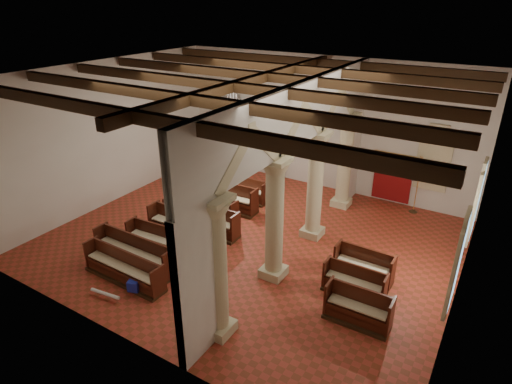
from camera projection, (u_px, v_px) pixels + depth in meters
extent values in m
plane|color=maroon|center=(251.00, 240.00, 15.92)|extent=(14.00, 14.00, 0.00)
plane|color=#321F10|center=(250.00, 75.00, 13.40)|extent=(14.00, 14.00, 0.00)
cube|color=silver|center=(321.00, 124.00, 19.31)|extent=(14.00, 0.02, 6.00)
cube|color=silver|center=(115.00, 243.00, 10.01)|extent=(14.00, 0.02, 6.00)
cube|color=silver|center=(110.00, 134.00, 17.97)|extent=(0.02, 12.00, 6.00)
cube|color=silver|center=(473.00, 214.00, 11.35)|extent=(0.02, 12.00, 6.00)
cube|color=#C0B58E|center=(219.00, 327.00, 11.51)|extent=(0.75, 0.75, 0.30)
cylinder|color=#C0B58E|center=(216.00, 272.00, 10.76)|extent=(0.56, 0.56, 3.30)
cube|color=#C0B58E|center=(273.00, 272.00, 13.84)|extent=(0.75, 0.75, 0.30)
cylinder|color=#C0B58E|center=(274.00, 223.00, 13.09)|extent=(0.56, 0.56, 3.30)
cube|color=#C0B58E|center=(312.00, 232.00, 16.16)|extent=(0.75, 0.75, 0.30)
cylinder|color=#C0B58E|center=(315.00, 188.00, 15.41)|extent=(0.56, 0.56, 3.30)
cube|color=#C0B58E|center=(341.00, 202.00, 18.49)|extent=(0.75, 0.75, 0.30)
cylinder|color=#C0B58E|center=(345.00, 163.00, 17.74)|extent=(0.56, 0.56, 3.30)
cube|color=silver|center=(300.00, 113.00, 12.96)|extent=(0.25, 11.90, 1.93)
cube|color=#377D61|center=(458.00, 267.00, 10.53)|extent=(0.03, 1.00, 2.20)
cube|color=#377D61|center=(477.00, 205.00, 13.63)|extent=(0.03, 1.00, 2.20)
cube|color=#377D61|center=(434.00, 161.00, 17.27)|extent=(1.00, 0.03, 2.20)
cube|color=#311F0F|center=(233.00, 154.00, 21.93)|extent=(2.00, 0.80, 1.80)
cube|color=#311F0F|center=(233.00, 135.00, 21.51)|extent=(2.10, 0.85, 0.20)
cube|color=#362411|center=(278.00, 179.00, 21.03)|extent=(0.46, 0.46, 0.10)
cube|color=#362411|center=(278.00, 170.00, 20.83)|extent=(0.22, 0.22, 1.09)
cube|color=#362411|center=(278.00, 159.00, 20.51)|extent=(0.51, 0.41, 0.19)
cube|color=maroon|center=(393.00, 178.00, 18.37)|extent=(1.60, 0.06, 2.10)
cylinder|color=gold|center=(396.00, 154.00, 17.89)|extent=(1.80, 0.04, 0.04)
cone|color=#311F0F|center=(413.00, 210.00, 17.97)|extent=(0.37, 0.37, 0.12)
cylinder|color=gold|center=(418.00, 185.00, 17.48)|extent=(0.04, 0.04, 2.46)
cylinder|color=gold|center=(422.00, 159.00, 17.01)|extent=(0.32, 0.67, 0.03)
cube|color=#191753|center=(420.00, 171.00, 17.21)|extent=(0.52, 0.24, 0.87)
cube|color=navy|center=(134.00, 286.00, 12.98)|extent=(0.41, 0.38, 0.34)
cube|color=#18148F|center=(216.00, 253.00, 14.66)|extent=(0.37, 0.35, 0.30)
cube|color=navy|center=(229.00, 226.00, 16.34)|extent=(0.30, 0.25, 0.30)
cylinder|color=silver|center=(105.00, 294.00, 12.79)|extent=(1.05, 0.24, 0.10)
cylinder|color=white|center=(157.00, 269.00, 13.93)|extent=(0.88, 0.16, 0.09)
cube|color=#311F0F|center=(125.00, 279.00, 13.64)|extent=(3.10, 0.74, 0.10)
cube|color=#431D0E|center=(123.00, 273.00, 13.50)|extent=(2.95, 0.45, 0.43)
cube|color=#431D0E|center=(127.00, 263.00, 13.57)|extent=(2.94, 0.13, 0.91)
cube|color=#431D0E|center=(91.00, 252.00, 14.16)|extent=(0.08, 0.58, 0.91)
cube|color=#431D0E|center=(159.00, 281.00, 12.73)|extent=(0.08, 0.58, 0.91)
cube|color=beige|center=(122.00, 267.00, 13.39)|extent=(2.83, 0.41, 0.05)
cube|color=#311F0F|center=(136.00, 264.00, 14.39)|extent=(3.22, 0.75, 0.10)
cube|color=#41200E|center=(134.00, 258.00, 14.23)|extent=(3.07, 0.44, 0.46)
cube|color=#41200E|center=(138.00, 248.00, 14.31)|extent=(3.06, 0.10, 0.98)
cube|color=#41200E|center=(102.00, 238.00, 14.92)|extent=(0.08, 0.62, 0.98)
cube|color=#41200E|center=(170.00, 264.00, 13.43)|extent=(0.08, 0.62, 0.98)
cube|color=beige|center=(133.00, 251.00, 14.12)|extent=(2.94, 0.39, 0.05)
cube|color=#311F0F|center=(166.00, 253.00, 15.03)|extent=(3.09, 0.87, 0.10)
cube|color=#4A2110|center=(164.00, 247.00, 14.89)|extent=(2.92, 0.57, 0.43)
cube|color=#4A2110|center=(168.00, 238.00, 14.96)|extent=(2.90, 0.26, 0.92)
cube|color=#4A2110|center=(134.00, 229.00, 15.54)|extent=(0.11, 0.58, 0.92)
cube|color=#4A2110|center=(199.00, 252.00, 14.13)|extent=(0.11, 0.58, 0.92)
cube|color=beige|center=(164.00, 241.00, 14.78)|extent=(2.80, 0.53, 0.05)
cube|color=#311F0F|center=(184.00, 239.00, 15.89)|extent=(3.00, 0.80, 0.11)
cube|color=#45250E|center=(183.00, 232.00, 15.72)|extent=(2.84, 0.47, 0.49)
cube|color=#45250E|center=(187.00, 223.00, 15.80)|extent=(2.84, 0.11, 1.04)
cube|color=#45250E|center=(154.00, 215.00, 16.35)|extent=(0.08, 0.66, 1.04)
cube|color=#45250E|center=(216.00, 236.00, 14.97)|extent=(0.08, 0.66, 1.04)
cube|color=beige|center=(182.00, 226.00, 15.60)|extent=(2.73, 0.43, 0.05)
cube|color=#311F0F|center=(201.00, 229.00, 16.53)|extent=(3.22, 0.82, 0.10)
cube|color=#49180F|center=(200.00, 223.00, 16.37)|extent=(3.06, 0.51, 0.47)
cube|color=#49180F|center=(204.00, 215.00, 16.45)|extent=(3.05, 0.16, 0.99)
cube|color=#49180F|center=(170.00, 207.00, 17.06)|extent=(0.09, 0.63, 0.99)
cube|color=#49180F|center=(235.00, 227.00, 15.58)|extent=(0.09, 0.63, 0.99)
cube|color=beige|center=(200.00, 217.00, 16.26)|extent=(2.94, 0.46, 0.05)
cube|color=#311F0F|center=(212.00, 215.00, 17.61)|extent=(2.46, 0.78, 0.09)
cube|color=#501E11|center=(211.00, 210.00, 17.47)|extent=(2.30, 0.50, 0.41)
cube|color=#501E11|center=(214.00, 203.00, 17.54)|extent=(2.28, 0.21, 0.86)
cube|color=#501E11|center=(189.00, 198.00, 17.99)|extent=(0.10, 0.55, 0.86)
cube|color=#501E11|center=(236.00, 212.00, 16.87)|extent=(0.10, 0.55, 0.86)
cube|color=beige|center=(211.00, 205.00, 17.38)|extent=(2.21, 0.46, 0.05)
cube|color=#311F0F|center=(223.00, 207.00, 18.28)|extent=(3.11, 0.91, 0.11)
cube|color=#44190E|center=(222.00, 201.00, 18.12)|extent=(2.94, 0.58, 0.49)
cube|color=#44190E|center=(226.00, 193.00, 18.20)|extent=(2.93, 0.22, 1.03)
cube|color=#44190E|center=(195.00, 187.00, 18.77)|extent=(0.11, 0.66, 1.03)
cube|color=#44190E|center=(253.00, 203.00, 17.35)|extent=(0.11, 0.66, 1.03)
cube|color=beige|center=(222.00, 195.00, 18.00)|extent=(2.82, 0.53, 0.05)
cube|color=#311F0F|center=(241.00, 198.00, 19.11)|extent=(2.54, 0.74, 0.10)
cube|color=#471D0F|center=(240.00, 193.00, 18.97)|extent=(2.38, 0.45, 0.43)
cube|color=#471D0F|center=(243.00, 186.00, 19.04)|extent=(2.37, 0.13, 0.91)
cube|color=#471D0F|center=(218.00, 182.00, 19.50)|extent=(0.08, 0.58, 0.91)
cube|color=#471D0F|center=(265.00, 193.00, 18.34)|extent=(0.08, 0.58, 0.91)
cube|color=beige|center=(240.00, 188.00, 18.87)|extent=(2.29, 0.41, 0.05)
cube|color=#311F0F|center=(356.00, 321.00, 11.89)|extent=(1.83, 0.72, 0.10)
cube|color=#471F0F|center=(357.00, 314.00, 11.74)|extent=(1.68, 0.42, 0.45)
cube|color=#471F0F|center=(361.00, 302.00, 11.81)|extent=(1.67, 0.09, 0.95)
cube|color=#471F0F|center=(329.00, 294.00, 12.10)|extent=(0.08, 0.60, 0.95)
cube|color=#471F0F|center=(391.00, 316.00, 11.28)|extent=(0.08, 0.60, 0.95)
cube|color=beige|center=(358.00, 307.00, 11.63)|extent=(1.61, 0.38, 0.05)
cube|color=#311F0F|center=(353.00, 293.00, 13.00)|extent=(1.89, 0.64, 0.09)
cube|color=#4C1710|center=(353.00, 287.00, 12.86)|extent=(1.74, 0.37, 0.41)
cube|color=#4C1710|center=(356.00, 277.00, 12.93)|extent=(1.74, 0.07, 0.86)
cube|color=#4C1710|center=(326.00, 271.00, 13.24)|extent=(0.07, 0.55, 0.86)
cube|color=#4C1710|center=(385.00, 290.00, 12.38)|extent=(0.07, 0.55, 0.86)
cube|color=beige|center=(354.00, 281.00, 12.76)|extent=(1.67, 0.33, 0.05)
cube|color=#311F0F|center=(362.00, 278.00, 13.70)|extent=(1.87, 0.74, 0.10)
cube|color=#46140F|center=(362.00, 271.00, 13.54)|extent=(1.72, 0.43, 0.46)
cube|color=#46140F|center=(366.00, 261.00, 13.62)|extent=(1.71, 0.10, 0.96)
cube|color=#46140F|center=(337.00, 255.00, 13.92)|extent=(0.08, 0.61, 0.96)
cube|color=#46140F|center=(392.00, 272.00, 13.07)|extent=(0.08, 0.61, 0.96)
cube|color=beige|center=(363.00, 265.00, 13.44)|extent=(1.65, 0.39, 0.05)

